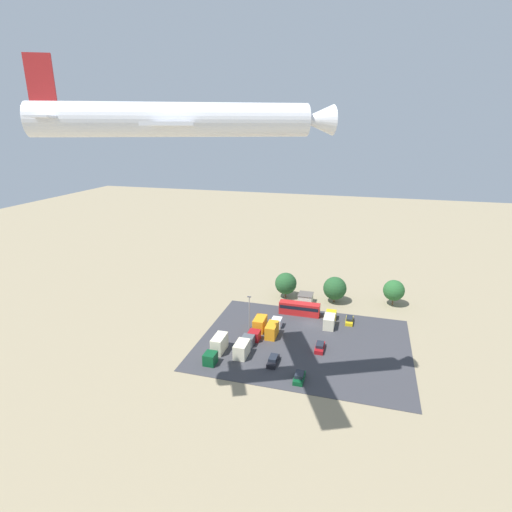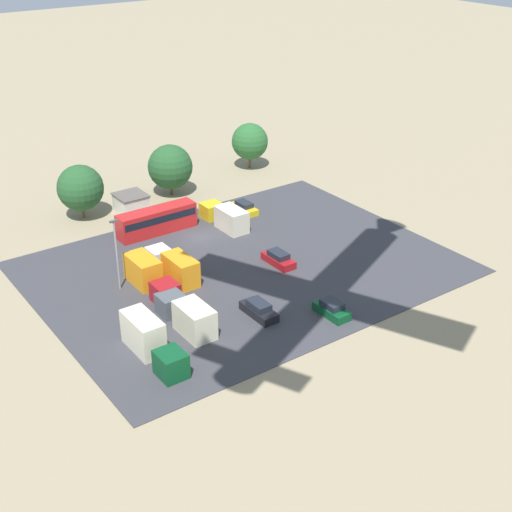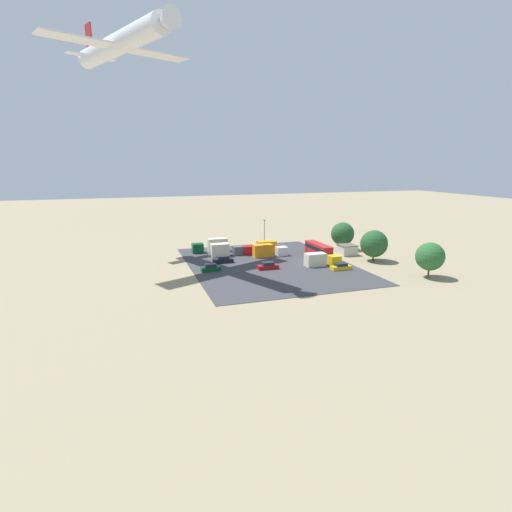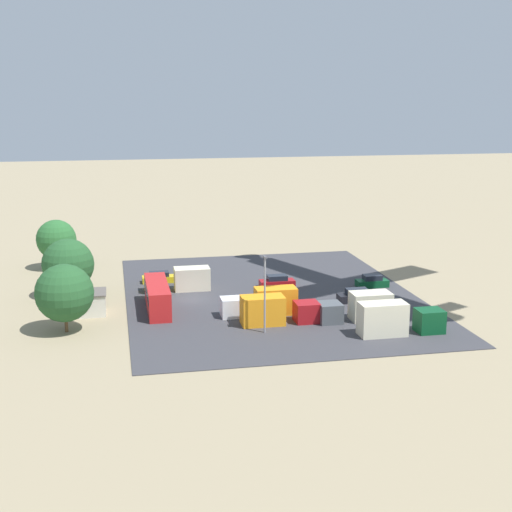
% 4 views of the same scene
% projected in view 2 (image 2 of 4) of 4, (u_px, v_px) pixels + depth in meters
% --- Properties ---
extents(ground_plane, '(400.00, 400.00, 0.00)m').
position_uv_depth(ground_plane, '(198.00, 238.00, 89.36)').
color(ground_plane, gray).
extents(parking_lot_surface, '(45.95, 35.29, 0.08)m').
position_uv_depth(parking_lot_surface, '(243.00, 267.00, 82.20)').
color(parking_lot_surface, '#38383D').
rests_on(parking_lot_surface, ground).
extents(shed_building, '(3.94, 4.17, 2.58)m').
position_uv_depth(shed_building, '(131.00, 203.00, 95.87)').
color(shed_building, silver).
rests_on(shed_building, ground).
extents(bus, '(10.36, 2.48, 3.22)m').
position_uv_depth(bus, '(157.00, 220.00, 89.79)').
color(bus, red).
rests_on(bus, ground).
extents(parked_car_0, '(1.88, 4.08, 1.57)m').
position_uv_depth(parked_car_0, '(332.00, 309.00, 72.59)').
color(parked_car_0, '#0C4723').
rests_on(parked_car_0, ground).
extents(parked_car_1, '(1.83, 4.59, 1.59)m').
position_uv_depth(parked_car_1, '(259.00, 310.00, 72.48)').
color(parked_car_1, black).
rests_on(parked_car_1, ground).
extents(parked_car_2, '(1.84, 4.53, 1.55)m').
position_uv_depth(parked_car_2, '(278.00, 259.00, 82.58)').
color(parked_car_2, maroon).
rests_on(parked_car_2, ground).
extents(parked_car_3, '(1.77, 4.48, 1.41)m').
position_uv_depth(parked_car_3, '(244.00, 208.00, 96.13)').
color(parked_car_3, gold).
rests_on(parked_car_3, ground).
extents(parked_truck_0, '(2.59, 8.12, 3.09)m').
position_uv_depth(parked_truck_0, '(188.00, 316.00, 70.09)').
color(parked_truck_0, '#4C5156').
rests_on(parked_truck_0, ground).
extents(parked_truck_1, '(2.52, 8.24, 2.87)m').
position_uv_depth(parked_truck_1, '(226.00, 217.00, 91.60)').
color(parked_truck_1, gold).
rests_on(parked_truck_1, ground).
extents(parked_truck_2, '(2.38, 9.04, 3.46)m').
position_uv_depth(parked_truck_2, '(151.00, 341.00, 65.75)').
color(parked_truck_2, '#0C4723').
rests_on(parked_truck_2, ground).
extents(parked_truck_3, '(2.52, 8.55, 3.14)m').
position_uv_depth(parked_truck_3, '(149.00, 276.00, 77.18)').
color(parked_truck_3, maroon).
rests_on(parked_truck_3, ground).
extents(parked_truck_4, '(2.34, 8.59, 3.06)m').
position_uv_depth(parked_truck_4, '(174.00, 266.00, 79.38)').
color(parked_truck_4, silver).
rests_on(parked_truck_4, ground).
extents(tree_near_shed, '(5.64, 5.64, 7.14)m').
position_uv_depth(tree_near_shed, '(250.00, 141.00, 109.94)').
color(tree_near_shed, brown).
rests_on(tree_near_shed, ground).
extents(tree_apron_mid, '(6.33, 6.33, 7.31)m').
position_uv_depth(tree_apron_mid, '(170.00, 167.00, 100.26)').
color(tree_apron_mid, brown).
rests_on(tree_apron_mid, ground).
extents(tree_apron_far, '(6.09, 6.09, 7.28)m').
position_uv_depth(tree_apron_far, '(80.00, 188.00, 92.90)').
color(tree_apron_far, brown).
rests_on(tree_apron_far, ground).
extents(light_pole_lot_centre, '(0.90, 0.28, 8.18)m').
position_uv_depth(light_pole_lot_centre, '(117.00, 252.00, 75.62)').
color(light_pole_lot_centre, gray).
rests_on(light_pole_lot_centre, ground).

